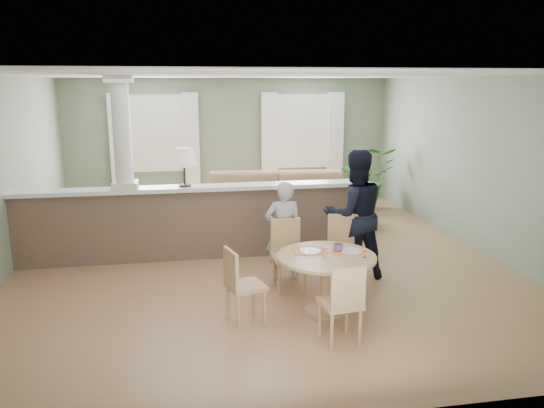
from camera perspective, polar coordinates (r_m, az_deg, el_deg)
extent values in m
plane|color=#A67D57|center=(8.08, -1.52, -5.86)|extent=(8.00, 8.00, 0.00)
cube|color=gray|center=(11.68, -4.53, 6.74)|extent=(7.00, 0.02, 2.70)
cube|color=gray|center=(8.02, -27.17, 2.53)|extent=(0.02, 8.00, 2.70)
cube|color=gray|center=(8.96, 21.21, 4.03)|extent=(0.02, 8.00, 2.70)
cube|color=gray|center=(3.94, 7.18, -5.66)|extent=(7.00, 0.02, 2.70)
cube|color=white|center=(7.65, -1.65, 13.67)|extent=(7.00, 8.00, 0.02)
cube|color=white|center=(11.59, -12.50, 7.42)|extent=(1.10, 0.02, 1.50)
cube|color=white|center=(11.56, -12.50, 7.41)|extent=(1.22, 0.04, 1.62)
cube|color=white|center=(11.90, 3.23, 7.84)|extent=(1.10, 0.02, 1.50)
cube|color=white|center=(11.87, 3.25, 7.83)|extent=(1.22, 0.04, 1.62)
cube|color=silver|center=(11.58, -16.16, 5.72)|extent=(0.35, 0.10, 2.30)
cube|color=silver|center=(11.52, -8.70, 6.05)|extent=(0.35, 0.10, 2.30)
cube|color=silver|center=(11.69, -0.29, 6.29)|extent=(0.35, 0.10, 2.30)
cube|color=silver|center=(12.04, 6.81, 6.39)|extent=(0.35, 0.10, 2.30)
cube|color=brown|center=(8.04, -8.12, -2.17)|extent=(5.20, 0.22, 1.05)
cube|color=white|center=(7.91, -8.25, 1.71)|extent=(5.32, 0.36, 0.06)
cube|color=white|center=(7.93, -15.51, 1.99)|extent=(0.36, 0.36, 0.10)
cylinder|color=white|center=(7.83, -15.83, 7.35)|extent=(0.26, 0.26, 1.39)
cube|color=white|center=(7.80, -16.18, 12.80)|extent=(0.38, 0.38, 0.10)
cylinder|color=black|center=(7.90, -9.35, 1.99)|extent=(0.18, 0.18, 0.03)
cylinder|color=black|center=(7.87, -9.39, 3.10)|extent=(0.03, 0.03, 0.28)
cone|color=white|center=(7.83, -9.46, 5.04)|extent=(0.36, 0.36, 0.26)
imported|color=#8F6A4E|center=(9.75, 0.72, 0.38)|extent=(3.43, 1.63, 0.97)
imported|color=#316227|center=(11.24, 9.99, 2.80)|extent=(1.21, 1.05, 1.33)
cylinder|color=tan|center=(6.32, 5.73, -11.26)|extent=(0.48, 0.48, 0.04)
cylinder|color=tan|center=(6.19, 5.80, -8.52)|extent=(0.13, 0.13, 0.61)
cylinder|color=tan|center=(6.08, 5.87, -5.67)|extent=(1.13, 1.13, 0.04)
cube|color=#CB532D|center=(6.20, 4.08, -5.07)|extent=(0.42, 0.32, 0.01)
cube|color=#CB532D|center=(6.24, 8.32, -5.06)|extent=(0.49, 0.43, 0.01)
cylinder|color=white|center=(6.17, 4.12, -5.06)|extent=(0.25, 0.25, 0.01)
cylinder|color=white|center=(6.22, 8.53, -5.02)|extent=(0.25, 0.25, 0.01)
cylinder|color=white|center=(6.04, 5.75, -5.11)|extent=(0.07, 0.07, 0.08)
cube|color=silver|center=(6.12, 3.68, -5.14)|extent=(0.03, 0.17, 0.00)
cube|color=silver|center=(6.14, 2.61, -5.18)|extent=(0.03, 0.20, 0.00)
cylinder|color=white|center=(6.06, 9.92, -5.35)|extent=(0.04, 0.04, 0.07)
cylinder|color=silver|center=(6.04, 9.94, -4.98)|extent=(0.04, 0.04, 0.01)
imported|color=blue|center=(6.22, 7.13, -4.66)|extent=(0.12, 0.12, 0.09)
cube|color=tan|center=(6.77, 1.81, -5.76)|extent=(0.42, 0.42, 0.05)
cylinder|color=tan|center=(6.66, 0.76, -8.14)|extent=(0.04, 0.04, 0.41)
cylinder|color=tan|center=(6.73, 3.50, -7.91)|extent=(0.04, 0.04, 0.41)
cylinder|color=tan|center=(6.96, 0.15, -7.19)|extent=(0.04, 0.04, 0.41)
cylinder|color=tan|center=(7.03, 2.77, -6.99)|extent=(0.04, 0.04, 0.41)
cube|color=tan|center=(6.86, 1.45, -3.38)|extent=(0.39, 0.05, 0.44)
cube|color=tan|center=(6.89, 7.83, -5.37)|extent=(0.48, 0.48, 0.05)
cylinder|color=tan|center=(6.78, 6.55, -7.74)|extent=(0.04, 0.04, 0.43)
cylinder|color=tan|center=(6.83, 9.42, -7.67)|extent=(0.04, 0.04, 0.43)
cylinder|color=tan|center=(7.10, 6.19, -6.77)|extent=(0.04, 0.04, 0.43)
cylinder|color=tan|center=(7.15, 8.93, -6.71)|extent=(0.04, 0.04, 0.43)
cube|color=tan|center=(6.99, 7.66, -2.92)|extent=(0.40, 0.10, 0.46)
cube|color=tan|center=(5.52, 7.33, -10.55)|extent=(0.43, 0.43, 0.05)
cylinder|color=tan|center=(5.80, 8.04, -11.71)|extent=(0.04, 0.04, 0.39)
cylinder|color=tan|center=(5.68, 5.14, -12.17)|extent=(0.04, 0.04, 0.39)
cylinder|color=tan|center=(5.55, 9.45, -12.95)|extent=(0.04, 0.04, 0.39)
cylinder|color=tan|center=(5.42, 6.44, -13.47)|extent=(0.04, 0.04, 0.39)
cube|color=tan|center=(5.29, 8.20, -8.98)|extent=(0.37, 0.08, 0.42)
cube|color=tan|center=(5.91, -2.82, -8.82)|extent=(0.47, 0.47, 0.05)
cylinder|color=tan|center=(5.92, -0.80, -11.02)|extent=(0.04, 0.04, 0.39)
cylinder|color=tan|center=(6.18, -2.02, -9.96)|extent=(0.04, 0.04, 0.39)
cylinder|color=tan|center=(5.81, -3.63, -11.53)|extent=(0.04, 0.04, 0.39)
cylinder|color=tan|center=(6.08, -4.74, -10.42)|extent=(0.04, 0.04, 0.39)
cube|color=tan|center=(5.77, -4.44, -6.98)|extent=(0.13, 0.36, 0.42)
imported|color=#A9A9AE|center=(7.04, 1.24, -2.94)|extent=(0.50, 0.34, 1.35)
imported|color=black|center=(7.18, 8.86, -1.15)|extent=(0.89, 0.71, 1.75)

